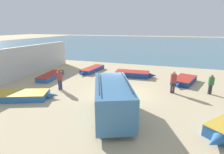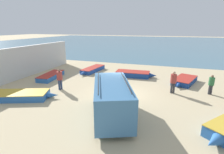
{
  "view_description": "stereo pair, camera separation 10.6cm",
  "coord_description": "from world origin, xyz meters",
  "px_view_note": "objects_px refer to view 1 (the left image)",
  "views": [
    {
      "loc": [
        3.49,
        -12.37,
        5.13
      ],
      "look_at": [
        -1.01,
        1.36,
        1.0
      ],
      "focal_mm": 28.0,
      "sensor_mm": 36.0,
      "label": 1
    },
    {
      "loc": [
        3.59,
        -12.33,
        5.13
      ],
      "look_at": [
        -1.01,
        1.36,
        1.0
      ],
      "focal_mm": 28.0,
      "sensor_mm": 36.0,
      "label": 2
    }
  ],
  "objects_px": {
    "fisherman_2": "(60,77)",
    "fishing_rowboat_0": "(134,74)",
    "parked_van": "(113,98)",
    "fishing_rowboat_1": "(184,80)",
    "fishing_rowboat_2": "(51,76)",
    "fisherman_0": "(211,83)",
    "fishing_rowboat_5": "(21,96)",
    "fishing_rowboat_4": "(92,70)",
    "fisherman_3": "(173,80)"
  },
  "relations": [
    {
      "from": "fishing_rowboat_5",
      "to": "fisherman_0",
      "type": "relative_size",
      "value": 3.07
    },
    {
      "from": "fisherman_2",
      "to": "fisherman_3",
      "type": "bearing_deg",
      "value": 46.44
    },
    {
      "from": "fisherman_2",
      "to": "fishing_rowboat_2",
      "type": "bearing_deg",
      "value": 170.07
    },
    {
      "from": "fishing_rowboat_1",
      "to": "fishing_rowboat_5",
      "type": "height_order",
      "value": "fishing_rowboat_5"
    },
    {
      "from": "parked_van",
      "to": "fisherman_3",
      "type": "distance_m",
      "value": 6.25
    },
    {
      "from": "parked_van",
      "to": "fishing_rowboat_0",
      "type": "distance_m",
      "value": 9.12
    },
    {
      "from": "parked_van",
      "to": "fisherman_2",
      "type": "height_order",
      "value": "parked_van"
    },
    {
      "from": "fishing_rowboat_1",
      "to": "fisherman_3",
      "type": "distance_m",
      "value": 3.36
    },
    {
      "from": "fisherman_0",
      "to": "fisherman_3",
      "type": "xyz_separation_m",
      "value": [
        -2.82,
        -0.67,
        0.13
      ]
    },
    {
      "from": "fisherman_2",
      "to": "fishing_rowboat_4",
      "type": "bearing_deg",
      "value": 123.6
    },
    {
      "from": "fishing_rowboat_0",
      "to": "fisherman_0",
      "type": "height_order",
      "value": "fisherman_0"
    },
    {
      "from": "fishing_rowboat_5",
      "to": "fisherman_0",
      "type": "height_order",
      "value": "fisherman_0"
    },
    {
      "from": "fishing_rowboat_0",
      "to": "fisherman_2",
      "type": "relative_size",
      "value": 2.4
    },
    {
      "from": "fishing_rowboat_2",
      "to": "fisherman_0",
      "type": "height_order",
      "value": "fisherman_0"
    },
    {
      "from": "fishing_rowboat_1",
      "to": "fishing_rowboat_0",
      "type": "bearing_deg",
      "value": -78.99
    },
    {
      "from": "fishing_rowboat_5",
      "to": "fisherman_2",
      "type": "bearing_deg",
      "value": 38.15
    },
    {
      "from": "parked_van",
      "to": "fishing_rowboat_1",
      "type": "bearing_deg",
      "value": -51.02
    },
    {
      "from": "fishing_rowboat_0",
      "to": "fishing_rowboat_2",
      "type": "height_order",
      "value": "fishing_rowboat_0"
    },
    {
      "from": "fishing_rowboat_4",
      "to": "fishing_rowboat_5",
      "type": "distance_m",
      "value": 9.37
    },
    {
      "from": "fishing_rowboat_4",
      "to": "fishing_rowboat_2",
      "type": "bearing_deg",
      "value": -30.42
    },
    {
      "from": "fishing_rowboat_1",
      "to": "fishing_rowboat_5",
      "type": "relative_size",
      "value": 0.82
    },
    {
      "from": "fishing_rowboat_2",
      "to": "fishing_rowboat_5",
      "type": "xyz_separation_m",
      "value": [
        1.4,
        -5.39,
        0.01
      ]
    },
    {
      "from": "fishing_rowboat_0",
      "to": "fisherman_3",
      "type": "bearing_deg",
      "value": -47.05
    },
    {
      "from": "parked_van",
      "to": "fishing_rowboat_1",
      "type": "relative_size",
      "value": 1.32
    },
    {
      "from": "fishing_rowboat_1",
      "to": "fishing_rowboat_4",
      "type": "bearing_deg",
      "value": -78.29
    },
    {
      "from": "fishing_rowboat_0",
      "to": "fisherman_2",
      "type": "distance_m",
      "value": 7.91
    },
    {
      "from": "fishing_rowboat_0",
      "to": "fisherman_3",
      "type": "height_order",
      "value": "fisherman_3"
    },
    {
      "from": "fishing_rowboat_1",
      "to": "fishing_rowboat_2",
      "type": "distance_m",
      "value": 13.31
    },
    {
      "from": "fishing_rowboat_1",
      "to": "fishing_rowboat_2",
      "type": "relative_size",
      "value": 0.91
    },
    {
      "from": "fisherman_2",
      "to": "fishing_rowboat_0",
      "type": "bearing_deg",
      "value": 82.48
    },
    {
      "from": "fishing_rowboat_2",
      "to": "fishing_rowboat_5",
      "type": "bearing_deg",
      "value": -172.97
    },
    {
      "from": "parked_van",
      "to": "fishing_rowboat_4",
      "type": "relative_size",
      "value": 1.13
    },
    {
      "from": "fisherman_2",
      "to": "fisherman_3",
      "type": "xyz_separation_m",
      "value": [
        9.06,
        2.17,
        0.0
      ]
    },
    {
      "from": "fishing_rowboat_4",
      "to": "fisherman_2",
      "type": "xyz_separation_m",
      "value": [
        0.07,
        -6.61,
        0.83
      ]
    },
    {
      "from": "parked_van",
      "to": "fishing_rowboat_4",
      "type": "height_order",
      "value": "parked_van"
    },
    {
      "from": "parked_van",
      "to": "fisherman_2",
      "type": "bearing_deg",
      "value": 38.57
    },
    {
      "from": "parked_van",
      "to": "fishing_rowboat_0",
      "type": "height_order",
      "value": "parked_van"
    },
    {
      "from": "fishing_rowboat_4",
      "to": "fisherman_3",
      "type": "height_order",
      "value": "fisherman_3"
    },
    {
      "from": "fishing_rowboat_1",
      "to": "fishing_rowboat_5",
      "type": "distance_m",
      "value": 14.09
    },
    {
      "from": "fishing_rowboat_4",
      "to": "fisherman_3",
      "type": "xyz_separation_m",
      "value": [
        9.13,
        -4.44,
        0.83
      ]
    },
    {
      "from": "parked_van",
      "to": "fishing_rowboat_4",
      "type": "distance_m",
      "value": 11.3
    },
    {
      "from": "fisherman_2",
      "to": "fishing_rowboat_5",
      "type": "bearing_deg",
      "value": -87.51
    },
    {
      "from": "fishing_rowboat_5",
      "to": "fisherman_3",
      "type": "relative_size",
      "value": 2.7
    },
    {
      "from": "fisherman_0",
      "to": "fishing_rowboat_1",
      "type": "bearing_deg",
      "value": -157.9
    },
    {
      "from": "parked_van",
      "to": "fishing_rowboat_0",
      "type": "bearing_deg",
      "value": -19.39
    },
    {
      "from": "fisherman_0",
      "to": "fisherman_3",
      "type": "distance_m",
      "value": 2.9
    },
    {
      "from": "fisherman_0",
      "to": "fishing_rowboat_5",
      "type": "bearing_deg",
      "value": -81.96
    },
    {
      "from": "fishing_rowboat_2",
      "to": "fisherman_2",
      "type": "distance_m",
      "value": 4.12
    },
    {
      "from": "parked_van",
      "to": "fishing_rowboat_2",
      "type": "distance_m",
      "value": 10.45
    },
    {
      "from": "fishing_rowboat_1",
      "to": "fisherman_0",
      "type": "distance_m",
      "value": 3.08
    }
  ]
}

